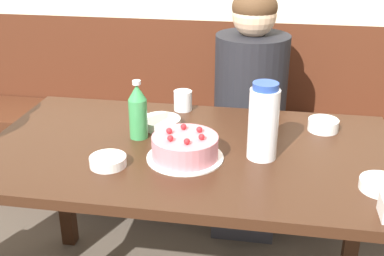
# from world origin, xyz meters

# --- Properties ---
(bench_seat) EXTENTS (2.79, 0.38, 0.48)m
(bench_seat) POSITION_xyz_m (0.00, 0.83, 0.24)
(bench_seat) COLOR #472314
(bench_seat) RESTS_ON ground_plane
(dining_table) EXTENTS (1.40, 0.79, 0.73)m
(dining_table) POSITION_xyz_m (0.00, 0.00, 0.64)
(dining_table) COLOR #381E11
(dining_table) RESTS_ON ground_plane
(birthday_cake) EXTENTS (0.25, 0.25, 0.10)m
(birthday_cake) POSITION_xyz_m (0.00, -0.08, 0.77)
(birthday_cake) COLOR white
(birthday_cake) RESTS_ON dining_table
(water_pitcher) EXTENTS (0.10, 0.10, 0.26)m
(water_pitcher) POSITION_xyz_m (0.24, -0.03, 0.86)
(water_pitcher) COLOR white
(water_pitcher) RESTS_ON dining_table
(soju_bottle) EXTENTS (0.07, 0.07, 0.21)m
(soju_bottle) POSITION_xyz_m (-0.19, 0.05, 0.83)
(soju_bottle) COLOR #388E4C
(soju_bottle) RESTS_ON dining_table
(bowl_soup_white) EXTENTS (0.12, 0.12, 0.03)m
(bowl_soup_white) POSITION_xyz_m (0.59, -0.18, 0.75)
(bowl_soup_white) COLOR white
(bowl_soup_white) RESTS_ON dining_table
(bowl_rice_small) EXTENTS (0.15, 0.15, 0.03)m
(bowl_rice_small) POSITION_xyz_m (-0.14, 0.16, 0.75)
(bowl_rice_small) COLOR white
(bowl_rice_small) RESTS_ON dining_table
(bowl_side_dish) EXTENTS (0.11, 0.11, 0.04)m
(bowl_side_dish) POSITION_xyz_m (0.46, 0.22, 0.75)
(bowl_side_dish) COLOR white
(bowl_side_dish) RESTS_ON dining_table
(bowl_sauce_shallow) EXTENTS (0.12, 0.12, 0.03)m
(bowl_sauce_shallow) POSITION_xyz_m (-0.23, -0.17, 0.75)
(bowl_sauce_shallow) COLOR white
(bowl_sauce_shallow) RESTS_ON dining_table
(glass_water_tall) EXTENTS (0.07, 0.07, 0.08)m
(glass_water_tall) POSITION_xyz_m (-0.09, 0.34, 0.77)
(glass_water_tall) COLOR silver
(glass_water_tall) RESTS_ON dining_table
(person_teal_shirt) EXTENTS (0.33, 0.34, 1.17)m
(person_teal_shirt) POSITION_xyz_m (0.17, 0.65, 0.56)
(person_teal_shirt) COLOR #33333D
(person_teal_shirt) RESTS_ON ground_plane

